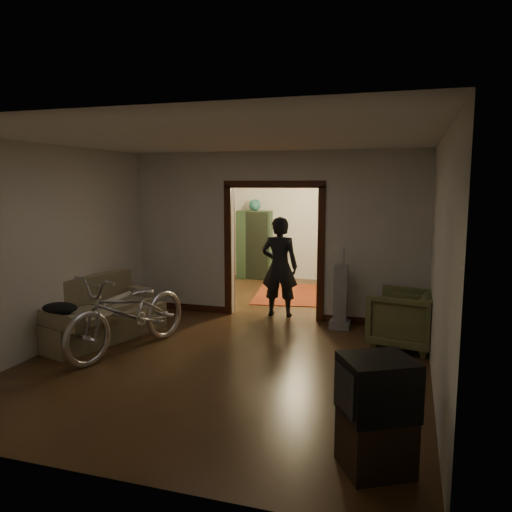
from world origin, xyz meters
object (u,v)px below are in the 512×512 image
at_px(armchair, 404,319).
at_px(desk, 362,269).
at_px(person, 280,267).
at_px(locker, 255,245).
at_px(bicycle, 129,312).
at_px(sofa, 99,309).

relative_size(armchair, desk, 0.86).
bearing_deg(person, locker, -69.34).
height_order(bicycle, desk, bicycle).
bearing_deg(armchair, bicycle, -57.05).
bearing_deg(locker, armchair, -55.50).
bearing_deg(bicycle, armchair, 35.37).
height_order(locker, desk, locker).
height_order(bicycle, armchair, bicycle).
relative_size(bicycle, locker, 1.29).
xyz_separation_m(person, locker, (-1.46, 3.22, -0.04)).
distance_m(sofa, armchair, 4.40).
relative_size(bicycle, armchair, 2.39).
bearing_deg(sofa, bicycle, -11.52).
bearing_deg(armchair, sofa, -65.27).
xyz_separation_m(person, desk, (1.13, 2.98, -0.48)).
bearing_deg(armchair, desk, -154.27).
relative_size(sofa, bicycle, 0.92).
bearing_deg(armchair, person, -104.95).
relative_size(sofa, armchair, 2.18).
distance_m(armchair, desk, 4.17).
bearing_deg(desk, bicycle, -122.11).
height_order(person, desk, person).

